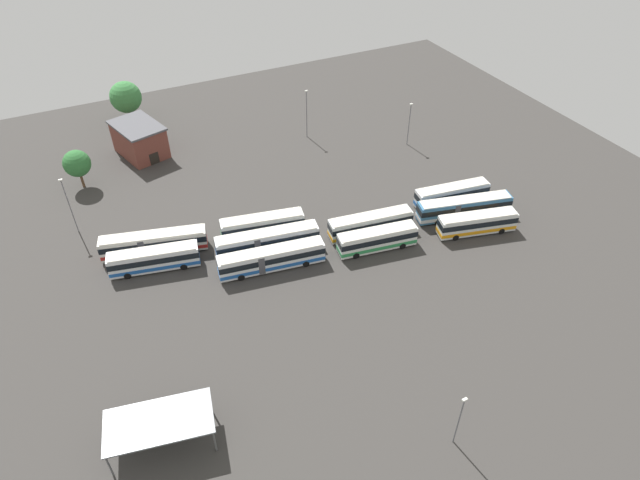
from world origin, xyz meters
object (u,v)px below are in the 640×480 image
(bus_row3_slot1, at_px, (464,207))
(tree_northeast, at_px, (126,97))
(bus_row1_slot1, at_px, (267,241))
(bus_row2_slot1, at_px, (370,224))
(bus_row0_slot1, at_px, (154,259))
(depot_building, at_px, (140,139))
(bus_row1_slot0, at_px, (271,258))
(lamp_post_by_building, at_px, (459,419))
(bus_row2_slot0, at_px, (377,239))
(bus_row3_slot2, at_px, (452,194))
(bus_row0_slot2, at_px, (154,243))
(lamp_post_near_entrance, at_px, (307,112))
(tree_east_edge, at_px, (77,164))
(bus_row3_slot0, at_px, (477,223))
(lamp_post_mid_lot, at_px, (409,122))
(bus_row1_slot2, at_px, (263,225))
(lamp_post_far_corner, at_px, (69,204))
(maintenance_shelter, at_px, (159,422))

(bus_row3_slot1, xyz_separation_m, tree_northeast, (-40.78, 56.66, 3.30))
(bus_row1_slot1, height_order, bus_row2_slot1, same)
(bus_row0_slot1, xyz_separation_m, tree_northeast, (6.00, 47.40, 3.30))
(bus_row3_slot1, distance_m, depot_building, 59.19)
(bus_row1_slot0, bearing_deg, lamp_post_by_building, -78.55)
(bus_row2_slot0, height_order, bus_row3_slot2, same)
(bus_row0_slot2, distance_m, lamp_post_near_entrance, 41.13)
(depot_building, bearing_deg, bus_row2_slot0, -59.57)
(bus_row1_slot0, bearing_deg, tree_east_edge, 122.12)
(lamp_post_near_entrance, bearing_deg, bus_row3_slot0, -74.79)
(bus_row2_slot1, bearing_deg, bus_row3_slot2, 3.38)
(bus_row3_slot2, bearing_deg, lamp_post_mid_lot, 77.69)
(bus_row1_slot2, xyz_separation_m, lamp_post_near_entrance, (19.02, 24.76, 3.42))
(bus_row0_slot2, xyz_separation_m, bus_row3_slot0, (45.32, -17.02, -0.00))
(lamp_post_by_building, relative_size, tree_northeast, 0.92)
(bus_row2_slot0, relative_size, bus_row3_slot0, 0.98)
(lamp_post_far_corner, xyz_separation_m, tree_northeast, (14.80, 33.60, -0.10))
(bus_row3_slot0, bearing_deg, lamp_post_far_corner, 153.63)
(bus_row1_slot1, distance_m, bus_row3_slot2, 31.55)
(depot_building, relative_size, lamp_post_by_building, 1.53)
(bus_row2_slot0, bearing_deg, tree_northeast, 113.07)
(depot_building, bearing_deg, bus_row0_slot2, -98.66)
(tree_east_edge, bearing_deg, bus_row1_slot0, -57.88)
(maintenance_shelter, bearing_deg, tree_northeast, 81.19)
(lamp_post_by_building, bearing_deg, lamp_post_mid_lot, 61.36)
(bus_row0_slot1, relative_size, bus_row3_slot0, 1.03)
(tree_northeast, bearing_deg, maintenance_shelter, -98.81)
(bus_row0_slot2, xyz_separation_m, lamp_post_far_corner, (-9.57, 10.19, 3.40))
(bus_row2_slot0, relative_size, maintenance_shelter, 1.03)
(maintenance_shelter, relative_size, lamp_post_mid_lot, 1.40)
(bus_row1_slot1, relative_size, bus_row3_slot1, 1.00)
(bus_row3_slot1, bearing_deg, tree_east_edge, 146.09)
(bus_row3_slot0, distance_m, tree_east_edge, 65.77)
(lamp_post_mid_lot, bearing_deg, bus_row2_slot0, -131.11)
(bus_row1_slot1, bearing_deg, bus_row2_slot0, -24.85)
(bus_row3_slot2, distance_m, lamp_post_far_corner, 59.39)
(tree_east_edge, bearing_deg, bus_row3_slot0, -37.25)
(bus_row0_slot1, relative_size, bus_row1_slot2, 0.99)
(depot_building, distance_m, tree_east_edge, 13.27)
(tree_east_edge, bearing_deg, lamp_post_far_corner, -101.64)
(bus_row1_slot1, bearing_deg, bus_row2_slot1, -11.47)
(bus_row2_slot1, height_order, bus_row3_slot1, same)
(bus_row2_slot0, height_order, lamp_post_mid_lot, lamp_post_mid_lot)
(bus_row0_slot1, xyz_separation_m, bus_row3_slot0, (46.10, -13.41, -0.00))
(lamp_post_mid_lot, distance_m, lamp_post_by_building, 62.44)
(bus_row0_slot2, xyz_separation_m, depot_building, (4.46, 29.28, 1.21))
(bus_row3_slot0, relative_size, bus_row3_slot1, 0.81)
(bus_row3_slot0, bearing_deg, tree_east_edge, 142.75)
(bus_row0_slot1, bearing_deg, lamp_post_mid_lot, 15.33)
(bus_row0_slot2, relative_size, bus_row2_slot0, 1.26)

